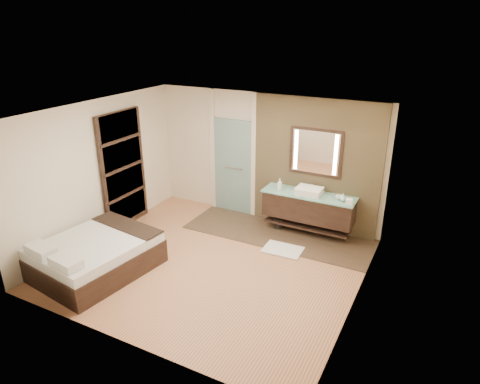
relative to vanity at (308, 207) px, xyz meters
The scene contains 15 objects.
floor 2.29m from the vanity, 119.83° to the right, with size 5.00×5.00×0.00m, color #945C3E.
tile_strip 0.83m from the vanity, 147.54° to the right, with size 3.80×1.30×0.01m, color #3C2C20.
stone_wall 0.82m from the vanity, 90.00° to the left, with size 2.60×0.08×2.70m, color #9D8459.
vanity is the anchor object (origin of this frame).
mirror_unit 1.10m from the vanity, 90.00° to the left, with size 1.06×0.04×0.96m.
frosted_door 1.95m from the vanity, behind, with size 1.10×0.12×2.70m.
shoji_partition 3.82m from the vanity, 159.50° to the right, with size 0.06×1.20×2.40m.
bed 4.09m from the vanity, 132.36° to the right, with size 1.75×2.07×0.73m.
bath_mat 1.07m from the vanity, 100.47° to the right, with size 0.72×0.50×0.02m, color white.
waste_bin 0.76m from the vanity, behind, with size 0.18×0.18×0.23m, color black.
tissue_box 0.90m from the vanity, 10.01° to the right, with size 0.12×0.12×0.10m, color white.
soap_bottle_a 0.73m from the vanity, behind, with size 0.09×0.10×0.25m, color white.
soap_bottle_b 0.74m from the vanity, behind, with size 0.08×0.08×0.17m, color #B2B2B2.
soap_bottle_c 0.77m from the vanity, ahead, with size 0.11×0.11×0.15m, color #BFF0EC.
cup 0.67m from the vanity, ahead, with size 0.11×0.11×0.09m, color white.
Camera 1 is at (3.45, -5.62, 4.05)m, focal length 32.00 mm.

